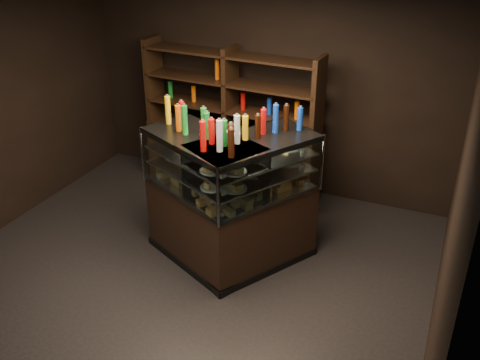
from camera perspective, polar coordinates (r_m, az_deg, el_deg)
name	(u,v)px	position (r m, az deg, el deg)	size (l,w,h in m)	color
ground	(178,281)	(5.75, -6.64, -10.68)	(5.00, 5.00, 0.00)	black
room_shell	(166,105)	(4.82, -7.86, 7.92)	(5.02, 5.02, 3.01)	black
display_case	(229,222)	(5.77, -1.21, -4.46)	(1.87, 1.49, 1.46)	black
food_display	(228,171)	(5.47, -1.28, 0.93)	(1.49, 1.14, 0.45)	#B28540
bottles_top	(228,125)	(5.28, -1.32, 5.84)	(1.32, 1.00, 0.30)	black
potted_conifer	(270,221)	(5.78, 3.18, -4.34)	(0.41, 0.41, 0.87)	black
back_shelving	(231,151)	(7.14, -1.00, 3.10)	(2.41, 0.55, 2.00)	black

